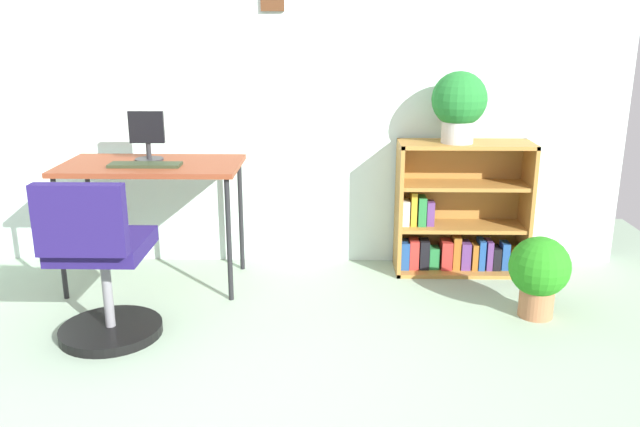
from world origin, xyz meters
TOP-DOWN VIEW (x-y plane):
  - wall_back at (0.00, 2.15)m, footprint 5.20×0.12m
  - desk at (-0.35, 1.68)m, footprint 1.05×0.58m
  - monitor at (-0.38, 1.75)m, footprint 0.21×0.17m
  - keyboard at (-0.36, 1.59)m, footprint 0.41×0.12m
  - office_chair at (-0.42, 0.91)m, footprint 0.52×0.55m
  - bookshelf_low at (1.53, 1.95)m, footprint 0.83×0.30m
  - potted_plant_on_shelf at (1.48, 1.90)m, footprint 0.33×0.33m
  - potted_plant_floor at (1.84, 1.24)m, footprint 0.33×0.33m

SIDE VIEW (x-z plane):
  - potted_plant_floor at x=1.84m, z-range 0.03..0.49m
  - bookshelf_low at x=1.53m, z-range -0.06..0.79m
  - office_chair at x=-0.42m, z-range -0.06..0.81m
  - desk at x=-0.35m, z-range 0.32..1.07m
  - keyboard at x=-0.36m, z-range 0.76..0.78m
  - monitor at x=-0.38m, z-range 0.75..1.05m
  - potted_plant_on_shelf at x=1.48m, z-range 0.87..1.30m
  - wall_back at x=0.00m, z-range 0.00..2.31m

